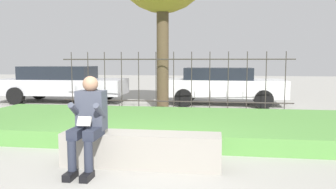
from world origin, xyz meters
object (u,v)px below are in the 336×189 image
Objects in this scene: car_parked_center at (222,85)px; car_parked_left at (62,83)px; stone_bench at (141,151)px; person_seated_reader at (88,119)px.

car_parked_left is (-5.75, -0.16, 0.02)m from car_parked_center.
stone_bench is 8.16m from car_parked_left.
car_parked_left is (-3.82, 7.07, -0.01)m from person_seated_reader.
car_parked_left is (-4.48, 6.80, 0.48)m from stone_bench.
stone_bench is 0.86m from person_seated_reader.
car_parked_left is at bearing 118.43° from person_seated_reader.
car_parked_center is (1.26, 6.96, 0.47)m from stone_bench.
person_seated_reader is at bearing -63.71° from car_parked_left.
stone_bench is at bearing -58.75° from car_parked_left.
car_parked_center is (1.92, 7.22, -0.02)m from person_seated_reader.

